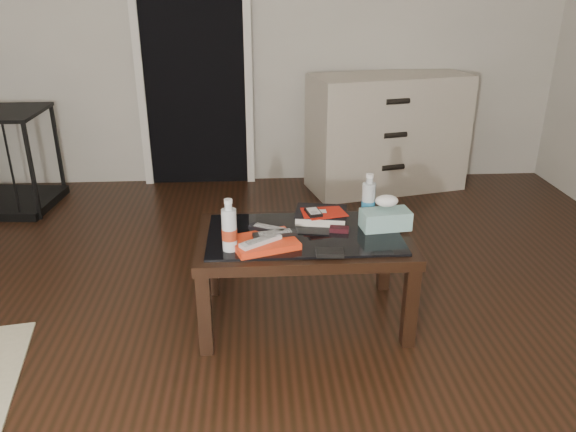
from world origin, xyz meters
name	(u,v)px	position (x,y,z in m)	size (l,w,h in m)	color
ground	(248,364)	(0.00, 0.00, 0.00)	(5.00, 5.00, 0.00)	black
doorway	(193,55)	(-0.40, 2.47, 1.02)	(0.90, 0.08, 2.07)	black
coffee_table	(304,245)	(0.27, 0.36, 0.40)	(1.00, 0.60, 0.46)	black
dresser	(387,133)	(1.10, 2.23, 0.45)	(1.28, 0.76, 0.90)	beige
magazines	(264,242)	(0.08, 0.24, 0.48)	(0.28, 0.21, 0.03)	red
remote_silver	(261,241)	(0.07, 0.20, 0.50)	(0.20, 0.05, 0.02)	silver
remote_black_front	(275,234)	(0.13, 0.27, 0.50)	(0.20, 0.05, 0.02)	black
remote_black_back	(270,229)	(0.11, 0.33, 0.50)	(0.20, 0.05, 0.02)	black
textbook	(321,215)	(0.37, 0.52, 0.48)	(0.25, 0.20, 0.05)	black
dvd_mailers	(321,212)	(0.37, 0.50, 0.51)	(0.19, 0.14, 0.01)	red
ipod	(313,212)	(0.33, 0.47, 0.52)	(0.06, 0.10, 0.02)	black
flip_phone	(339,229)	(0.44, 0.37, 0.47)	(0.09, 0.05, 0.02)	black
wallet	(330,253)	(0.37, 0.13, 0.47)	(0.12, 0.07, 0.02)	black
water_bottle_left	(229,225)	(-0.07, 0.21, 0.58)	(0.07, 0.07, 0.24)	silver
water_bottle_right	(369,197)	(0.60, 0.50, 0.58)	(0.07, 0.07, 0.24)	#B4BBC0
tissue_box	(385,219)	(0.67, 0.39, 0.51)	(0.23, 0.12, 0.09)	#21767B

